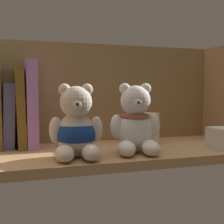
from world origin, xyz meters
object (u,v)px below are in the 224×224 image
teddy_bear_larger (76,129)px  teddy_bear_smaller (136,123)px  book_7 (20,108)px  book_8 (30,104)px  book_6 (9,116)px  pillar_candle (148,129)px

teddy_bear_larger → teddy_bear_smaller: teddy_bear_smaller is taller
book_7 → book_8: book_8 is taller
book_6 → pillar_candle: 35.06cm
book_6 → teddy_bear_larger: (12.95, -17.86, -1.74)cm
book_6 → teddy_bear_smaller: bearing=-33.0°
teddy_bear_smaller → pillar_candle: 12.42cm
book_6 → teddy_bear_larger: bearing=-54.1°
book_6 → teddy_bear_smaller: size_ratio=1.00×
book_8 → teddy_bear_larger: size_ratio=1.38×
teddy_bear_larger → pillar_candle: 23.50cm
book_6 → pillar_candle: (34.02, -7.64, -3.69)cm
book_7 → pillar_candle: book_7 is taller
book_8 → pillar_candle: (28.84, -7.64, -6.47)cm
book_8 → teddy_bear_larger: bearing=-66.5°
book_7 → pillar_candle: 32.79cm
teddy_bear_smaller → book_7: bearing=144.3°
book_6 → book_7: bearing=0.0°
teddy_bear_larger → book_8: bearing=113.5°
book_7 → teddy_bear_smaller: size_ratio=1.22×
teddy_bear_smaller → teddy_bear_larger: bearing=-177.1°
book_6 → pillar_candle: book_6 is taller
book_6 → teddy_bear_larger: 22.13cm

